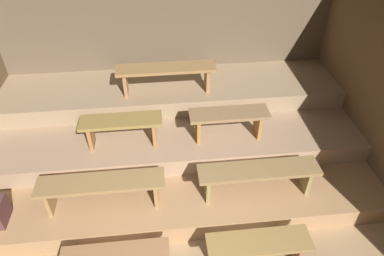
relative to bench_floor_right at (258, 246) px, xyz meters
The scene contains 11 objects.
ground 1.56m from the bench_floor_right, 121.31° to the left, with size 6.20×4.82×0.08m, color #997854.
wall_back 3.53m from the bench_floor_right, 103.28° to the left, with size 6.20×0.06×2.34m, color brown.
platform_lower 2.00m from the bench_floor_right, 113.27° to the left, with size 5.40×2.95×0.28m, color #9E764E.
platform_middle 2.39m from the bench_floor_right, 109.23° to the left, with size 5.40×2.09×0.28m, color #9B7B5E.
platform_upper 2.87m from the bench_floor_right, 106.06° to the left, with size 5.40×1.14×0.28m, color #927859.
bench_floor_right is the anchor object (origin of this frame).
bench_lower_left 1.96m from the bench_floor_right, 154.83° to the left, with size 1.53×0.33×0.42m.
bench_lower_right 0.89m from the bench_floor_right, 77.58° to the left, with size 1.53×0.33×0.42m.
bench_middle_left 2.32m from the bench_floor_right, 132.56° to the left, with size 1.10×0.33×0.42m.
bench_middle_right 1.75m from the bench_floor_right, 91.73° to the left, with size 1.10×0.33×0.42m.
bench_upper_center 2.80m from the bench_floor_right, 108.85° to the left, with size 1.49×0.33×0.42m.
Camera 1 is at (-0.19, -1.40, 3.78)m, focal length 32.57 mm.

